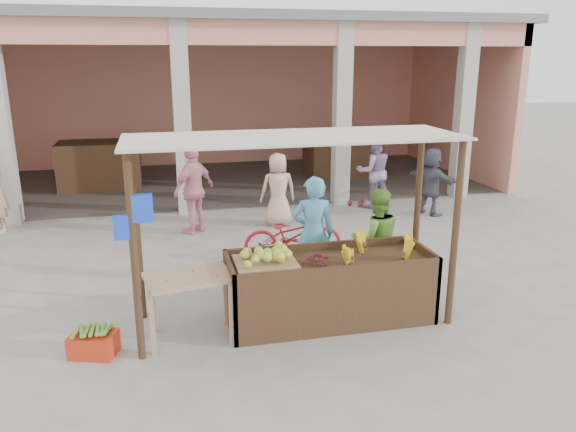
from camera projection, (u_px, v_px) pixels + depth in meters
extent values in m
plane|color=slate|center=(292.00, 323.00, 7.18)|extent=(60.00, 60.00, 0.00)
cube|color=#E19176|center=(206.00, 99.00, 17.30)|extent=(14.00, 0.20, 4.00)
cube|color=#E19176|center=(456.00, 102.00, 16.10)|extent=(0.20, 6.00, 4.00)
cube|color=#E19176|center=(227.00, 32.00, 11.44)|extent=(14.00, 0.30, 0.50)
cube|color=slate|center=(213.00, 22.00, 14.01)|extent=(14.40, 6.40, 0.20)
cube|color=beige|center=(0.00, 125.00, 10.94)|extent=(0.35, 0.35, 4.00)
cube|color=beige|center=(182.00, 120.00, 11.70)|extent=(0.35, 0.35, 4.00)
cube|color=beige|center=(342.00, 116.00, 12.47)|extent=(0.35, 0.35, 4.00)
cube|color=beige|center=(464.00, 113.00, 13.12)|extent=(0.35, 0.35, 4.00)
cube|color=#45301B|center=(100.00, 165.00, 14.32)|extent=(2.00, 1.20, 1.20)
cube|color=#45301B|center=(342.00, 155.00, 15.74)|extent=(2.00, 1.20, 1.20)
cube|color=#45301B|center=(330.00, 290.00, 7.18)|extent=(2.60, 0.95, 0.80)
cylinder|color=#45301B|center=(135.00, 260.00, 6.03)|extent=(0.09, 0.09, 2.35)
cylinder|color=#45301B|center=(455.00, 236.00, 6.86)|extent=(0.09, 0.09, 2.35)
cylinder|color=#45301B|center=(137.00, 232.00, 7.02)|extent=(0.09, 0.09, 2.35)
cylinder|color=#45301B|center=(417.00, 213.00, 7.85)|extent=(0.09, 0.09, 2.35)
cube|color=beige|center=(295.00, 137.00, 6.62)|extent=(4.00, 1.35, 0.03)
cube|color=blue|center=(142.00, 208.00, 5.90)|extent=(0.22, 0.08, 0.30)
cube|color=blue|center=(122.00, 228.00, 5.91)|extent=(0.18, 0.07, 0.26)
cube|color=#9C7D50|center=(265.00, 263.00, 6.92)|extent=(0.75, 0.65, 0.06)
ellipsoid|color=#DBDE41|center=(265.00, 256.00, 6.89)|extent=(0.64, 0.56, 0.14)
ellipsoid|color=maroon|center=(317.00, 259.00, 6.98)|extent=(0.40, 0.32, 0.13)
cube|color=tan|center=(189.00, 277.00, 6.58)|extent=(1.11, 0.84, 0.04)
cube|color=tan|center=(152.00, 323.00, 6.33)|extent=(0.06, 0.06, 0.77)
cube|color=tan|center=(232.00, 315.00, 6.52)|extent=(0.06, 0.06, 0.77)
cube|color=tan|center=(152.00, 303.00, 6.86)|extent=(0.06, 0.06, 0.77)
cube|color=tan|center=(226.00, 296.00, 7.06)|extent=(0.06, 0.06, 0.77)
cube|color=red|center=(94.00, 344.00, 6.39)|extent=(0.59, 0.50, 0.26)
ellipsoid|color=maroon|center=(360.00, 195.00, 12.59)|extent=(0.42, 0.42, 0.57)
ellipsoid|color=maroon|center=(373.00, 194.00, 12.71)|extent=(0.42, 0.42, 0.57)
ellipsoid|color=maroon|center=(363.00, 192.00, 12.89)|extent=(0.42, 0.42, 0.57)
ellipsoid|color=maroon|center=(350.00, 194.00, 12.68)|extent=(0.42, 0.42, 0.57)
imported|color=#53AED4|center=(313.00, 230.00, 8.03)|extent=(0.75, 0.61, 1.79)
imported|color=#6DB23B|center=(376.00, 237.00, 8.02)|extent=(0.81, 0.52, 1.59)
imported|color=maroon|center=(293.00, 234.00, 9.28)|extent=(0.69, 1.74, 0.89)
imported|color=pink|center=(194.00, 187.00, 10.62)|extent=(1.17, 1.14, 1.81)
imported|color=tan|center=(278.00, 186.00, 11.15)|extent=(0.79, 0.53, 1.62)
imported|color=#4B4A56|center=(431.00, 180.00, 11.90)|extent=(1.11, 1.52, 1.52)
imported|color=gray|center=(374.00, 168.00, 12.43)|extent=(0.89, 0.53, 1.80)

